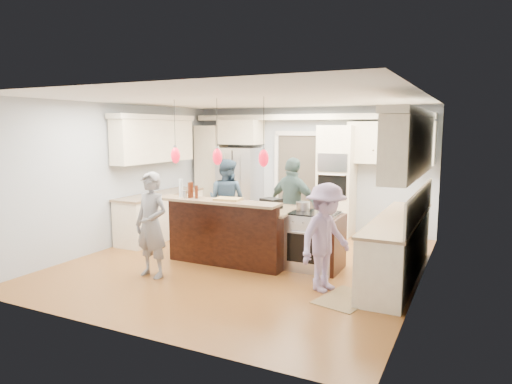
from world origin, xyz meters
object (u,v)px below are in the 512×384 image
refrigerator (240,186)px  person_far_left (227,200)px  person_bar_end (151,225)px  kitchen_island (236,231)px  island_range (316,241)px

refrigerator → person_far_left: (0.50, -1.49, -0.08)m
person_far_left → person_bar_end: bearing=92.7°
kitchen_island → person_far_left: person_far_left is taller
kitchen_island → person_far_left: bearing=126.6°
island_range → person_far_left: person_far_left is taller
kitchen_island → refrigerator: bearing=116.9°
person_bar_end → island_range: bearing=39.9°
refrigerator → person_bar_end: bearing=-81.3°
kitchen_island → person_bar_end: (-0.70, -1.37, 0.31)m
kitchen_island → person_far_left: (-0.80, 1.08, 0.34)m
person_bar_end → person_far_left: 2.45m
refrigerator → person_bar_end: 3.99m
refrigerator → island_range: (2.71, -2.49, -0.44)m
island_range → person_bar_end: bearing=-145.5°
person_bar_end → person_far_left: bearing=97.7°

